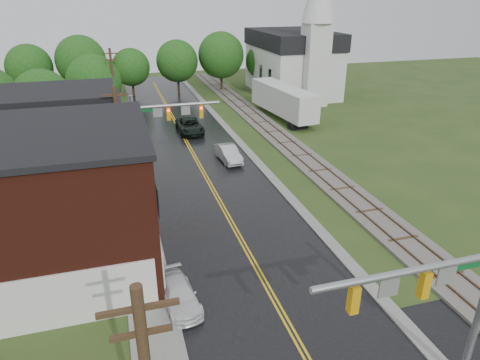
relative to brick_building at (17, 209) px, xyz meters
name	(u,v)px	position (x,y,z in m)	size (l,w,h in m)	color
main_road	(197,160)	(12.48, 15.00, -4.15)	(10.00, 90.00, 0.02)	black
curb_right	(237,139)	(17.88, 20.00, -4.15)	(0.80, 70.00, 0.12)	gray
sidewalk_left	(134,189)	(6.28, 10.00, -4.15)	(2.40, 50.00, 0.12)	gray
brick_building	(17,209)	(0.00, 0.00, 0.00)	(14.30, 10.30, 8.30)	#4C1B10
yellow_house	(65,154)	(1.48, 11.00, -0.95)	(8.00, 7.00, 6.40)	tan
darkred_building	(85,132)	(2.48, 20.00, -1.95)	(7.00, 6.00, 4.40)	#3F0F0C
church	(295,56)	(32.48, 38.74, 1.68)	(10.40, 18.40, 20.00)	silver
railroad	(276,135)	(22.48, 20.00, -4.05)	(3.20, 80.00, 0.30)	#59544C
traffic_signal_near	(440,293)	(15.96, -13.00, 0.82)	(7.34, 0.30, 7.20)	gray
traffic_signal_far	(160,121)	(9.01, 12.00, 0.82)	(7.34, 0.43, 7.20)	gray
utility_pole_b	(121,147)	(5.68, 7.00, 0.57)	(1.80, 0.28, 9.00)	#382616
utility_pole_c	(114,86)	(5.68, 29.00, 0.57)	(1.80, 0.28, 9.00)	#382616
tree_left_c	(44,100)	(-1.36, 24.90, 0.36)	(6.00, 6.00, 7.65)	black
tree_left_e	(96,83)	(3.64, 30.90, 0.66)	(6.40, 6.40, 8.16)	black
suv_dark	(190,126)	(13.44, 23.83, -3.37)	(2.59, 5.63, 1.56)	black
sedan_silver	(228,154)	(15.35, 13.98, -3.42)	(1.54, 4.42, 1.46)	silver
pickup_white	(179,295)	(7.68, -5.00, -3.57)	(1.63, 4.00, 1.16)	silver
semi_trailer	(283,100)	(25.83, 26.50, -1.78)	(4.16, 13.10, 4.02)	black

